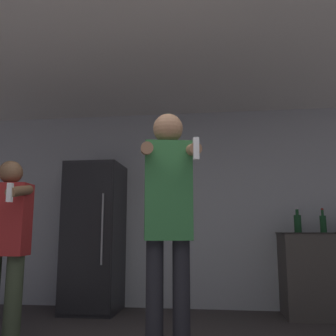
{
  "coord_description": "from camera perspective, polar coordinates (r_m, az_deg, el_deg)",
  "views": [
    {
      "loc": [
        0.36,
        -1.55,
        0.96
      ],
      "look_at": [
        0.04,
        1.0,
        1.39
      ],
      "focal_mm": 40.0,
      "sensor_mm": 36.0,
      "label": 1
    }
  ],
  "objects": [
    {
      "name": "bottle_short_whiskey",
      "position": [
        4.73,
        19.15,
        -7.83
      ],
      "size": [
        0.08,
        0.08,
        0.3
      ],
      "color": "#194723",
      "rests_on": "counter"
    },
    {
      "name": "refrigerator",
      "position": [
        4.81,
        -11.15,
        -10.15
      ],
      "size": [
        0.64,
        0.71,
        1.8
      ],
      "color": "#262628",
      "rests_on": "ground_plane"
    },
    {
      "name": "wall_back",
      "position": [
        4.96,
        2.99,
        -5.98
      ],
      "size": [
        7.0,
        0.06,
        2.55
      ],
      "color": "#B2B7BC",
      "rests_on": "ground_plane"
    },
    {
      "name": "bottle_green_wine",
      "position": [
        4.8,
        22.56,
        -7.74
      ],
      "size": [
        0.07,
        0.07,
        0.29
      ],
      "color": "#194723",
      "rests_on": "counter"
    },
    {
      "name": "ceiling_slab",
      "position": [
        3.63,
        0.72,
        16.81
      ],
      "size": [
        7.0,
        3.87,
        0.05
      ],
      "color": "silver",
      "rests_on": "wall_back"
    },
    {
      "name": "person_woman_foreground",
      "position": [
        2.57,
        0.02,
        -7.32
      ],
      "size": [
        0.44,
        0.47,
        1.78
      ],
      "color": "black",
      "rests_on": "ground_plane"
    },
    {
      "name": "person_man_side",
      "position": [
        3.31,
        -23.56,
        -10.46
      ],
      "size": [
        0.42,
        0.45,
        1.54
      ],
      "color": "#38422D",
      "rests_on": "ground_plane"
    }
  ]
}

